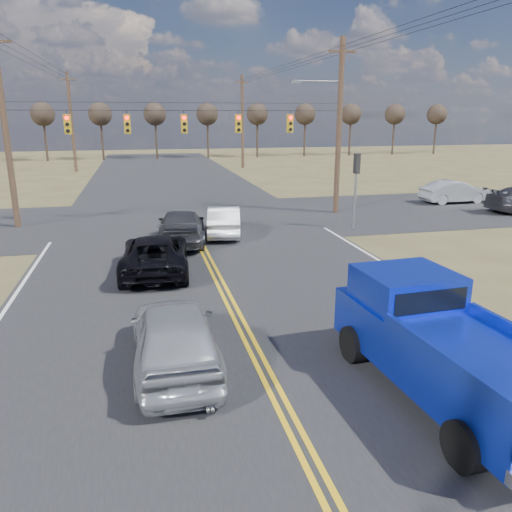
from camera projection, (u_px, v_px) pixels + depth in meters
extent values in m
plane|color=brown|center=(264.00, 371.00, 11.64)|extent=(160.00, 160.00, 0.00)
cube|color=#28282B|center=(207.00, 257.00, 21.02)|extent=(14.00, 120.00, 0.02)
cube|color=#28282B|center=(188.00, 220.00, 28.51)|extent=(120.00, 12.00, 0.02)
cylinder|color=#473323|center=(6.00, 131.00, 25.18)|extent=(0.32, 0.32, 10.00)
cylinder|color=#473323|center=(339.00, 129.00, 29.12)|extent=(0.32, 0.32, 10.00)
cube|color=#473323|center=(342.00, 51.00, 27.98)|extent=(1.60, 0.12, 0.12)
cylinder|color=black|center=(184.00, 110.00, 26.88)|extent=(18.00, 0.02, 0.02)
cylinder|color=black|center=(183.00, 103.00, 26.77)|extent=(18.00, 0.02, 0.02)
cube|color=#B28C14|center=(68.00, 124.00, 25.76)|extent=(0.34, 0.24, 1.00)
cylinder|color=#FF0C05|center=(67.00, 118.00, 25.54)|extent=(0.20, 0.06, 0.20)
cylinder|color=black|center=(67.00, 124.00, 25.63)|extent=(0.20, 0.06, 0.20)
cylinder|color=black|center=(68.00, 131.00, 25.72)|extent=(0.20, 0.06, 0.20)
cube|color=black|center=(66.00, 115.00, 25.48)|extent=(0.24, 0.14, 0.03)
cube|color=#B28C14|center=(127.00, 124.00, 26.41)|extent=(0.34, 0.24, 1.00)
cylinder|color=#FF0C05|center=(127.00, 118.00, 26.19)|extent=(0.20, 0.06, 0.20)
cylinder|color=black|center=(127.00, 124.00, 26.28)|extent=(0.20, 0.06, 0.20)
cylinder|color=black|center=(128.00, 131.00, 26.37)|extent=(0.20, 0.06, 0.20)
cube|color=black|center=(127.00, 115.00, 26.13)|extent=(0.24, 0.14, 0.03)
cube|color=#B28C14|center=(184.00, 124.00, 27.07)|extent=(0.34, 0.24, 1.00)
cylinder|color=#FF0C05|center=(184.00, 118.00, 26.85)|extent=(0.20, 0.06, 0.20)
cylinder|color=black|center=(184.00, 124.00, 26.94)|extent=(0.20, 0.06, 0.20)
cylinder|color=black|center=(185.00, 130.00, 27.03)|extent=(0.20, 0.06, 0.20)
cube|color=black|center=(184.00, 115.00, 26.79)|extent=(0.24, 0.14, 0.03)
cube|color=#B28C14|center=(238.00, 124.00, 27.73)|extent=(0.34, 0.24, 1.00)
cylinder|color=#FF0C05|center=(239.00, 117.00, 27.51)|extent=(0.20, 0.06, 0.20)
cylinder|color=black|center=(239.00, 124.00, 27.59)|extent=(0.20, 0.06, 0.20)
cylinder|color=black|center=(239.00, 130.00, 27.68)|extent=(0.20, 0.06, 0.20)
cube|color=black|center=(239.00, 115.00, 27.45)|extent=(0.24, 0.14, 0.03)
cube|color=#B28C14|center=(290.00, 123.00, 28.38)|extent=(0.34, 0.24, 1.00)
cylinder|color=#FF0C05|center=(291.00, 117.00, 28.16)|extent=(0.20, 0.06, 0.20)
cylinder|color=black|center=(291.00, 123.00, 28.25)|extent=(0.20, 0.06, 0.20)
cylinder|color=black|center=(291.00, 129.00, 28.34)|extent=(0.20, 0.06, 0.20)
cube|color=black|center=(291.00, 115.00, 28.10)|extent=(0.24, 0.14, 0.03)
cylinder|color=slate|center=(355.00, 199.00, 25.65)|extent=(0.12, 0.12, 3.20)
cube|color=black|center=(357.00, 164.00, 25.16)|extent=(0.24, 0.34, 1.00)
cylinder|color=slate|center=(318.00, 81.00, 28.11)|extent=(2.80, 0.10, 0.10)
cube|color=slate|center=(296.00, 82.00, 27.84)|extent=(0.55, 0.22, 0.14)
cylinder|color=#473323|center=(72.00, 123.00, 51.42)|extent=(0.32, 0.32, 10.00)
cube|color=#473323|center=(67.00, 80.00, 50.28)|extent=(1.60, 0.12, 0.12)
cylinder|color=#473323|center=(242.00, 122.00, 55.36)|extent=(0.32, 0.32, 10.00)
cube|color=#473323|center=(242.00, 82.00, 54.22)|extent=(1.60, 0.12, 0.12)
cylinder|color=black|center=(4.00, 36.00, 23.23)|extent=(0.02, 58.00, 0.02)
cylinder|color=black|center=(338.00, 47.00, 26.86)|extent=(0.02, 58.00, 0.02)
cylinder|color=black|center=(350.00, 47.00, 27.01)|extent=(0.02, 58.00, 0.02)
cylinder|color=black|center=(362.00, 48.00, 27.17)|extent=(0.02, 58.00, 0.02)
cylinder|color=#33261C|center=(45.00, 139.00, 64.06)|extent=(0.28, 0.28, 5.50)
sphere|color=#2D231C|center=(43.00, 114.00, 63.20)|extent=(3.00, 3.00, 3.00)
cylinder|color=#33261C|center=(102.00, 139.00, 65.59)|extent=(0.28, 0.28, 5.50)
sphere|color=#2D231C|center=(100.00, 114.00, 64.73)|extent=(3.00, 3.00, 3.00)
cylinder|color=#33261C|center=(156.00, 138.00, 67.12)|extent=(0.28, 0.28, 5.50)
sphere|color=#2D231C|center=(155.00, 114.00, 66.26)|extent=(3.00, 3.00, 3.00)
cylinder|color=#33261C|center=(208.00, 138.00, 68.65)|extent=(0.28, 0.28, 5.50)
sphere|color=#2D231C|center=(207.00, 114.00, 67.79)|extent=(3.00, 3.00, 3.00)
cylinder|color=#33261C|center=(257.00, 137.00, 70.18)|extent=(0.28, 0.28, 5.50)
sphere|color=#2D231C|center=(257.00, 114.00, 69.33)|extent=(3.00, 3.00, 3.00)
cylinder|color=#33261C|center=(305.00, 137.00, 71.72)|extent=(0.28, 0.28, 5.50)
sphere|color=#2D231C|center=(305.00, 114.00, 70.86)|extent=(3.00, 3.00, 3.00)
cylinder|color=#33261C|center=(350.00, 136.00, 73.25)|extent=(0.28, 0.28, 5.50)
sphere|color=#2D231C|center=(351.00, 114.00, 72.39)|extent=(3.00, 3.00, 3.00)
cylinder|color=#33261C|center=(393.00, 136.00, 74.78)|extent=(0.28, 0.28, 5.50)
sphere|color=#2D231C|center=(395.00, 114.00, 73.92)|extent=(3.00, 3.00, 3.00)
cylinder|color=#33261C|center=(435.00, 136.00, 76.31)|extent=(0.28, 0.28, 5.50)
sphere|color=#2D231C|center=(437.00, 114.00, 75.45)|extent=(3.00, 3.00, 3.00)
cylinder|color=black|center=(465.00, 446.00, 8.30)|extent=(0.41, 0.91, 0.89)
cylinder|color=black|center=(354.00, 344.00, 12.00)|extent=(0.41, 0.91, 0.89)
cylinder|color=black|center=(430.00, 334.00, 12.57)|extent=(0.41, 0.91, 0.89)
cube|color=#1027B5|center=(446.00, 354.00, 10.29)|extent=(2.56, 6.12, 1.11)
cube|color=#1027B5|center=(406.00, 288.00, 11.53)|extent=(2.16, 2.00, 0.80)
cube|color=black|center=(430.00, 301.00, 10.67)|extent=(1.78, 0.17, 0.50)
cube|color=#1027B5|center=(441.00, 357.00, 8.74)|extent=(0.32, 3.67, 0.22)
imported|color=#9C9DA3|center=(175.00, 335.00, 11.58)|extent=(1.95, 4.82, 1.64)
imported|color=black|center=(155.00, 254.00, 18.75)|extent=(2.74, 5.34, 1.44)
imported|color=silver|center=(224.00, 221.00, 24.68)|extent=(2.26, 4.58, 1.45)
imported|color=#313136|center=(181.00, 227.00, 23.09)|extent=(2.67, 5.43, 1.52)
imported|color=#AFB3B7|center=(454.00, 192.00, 33.73)|extent=(1.76, 4.65, 1.52)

